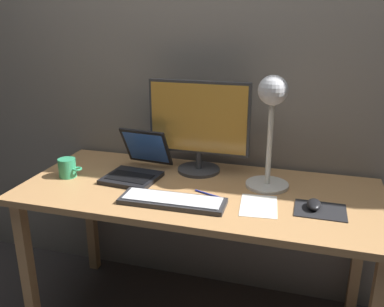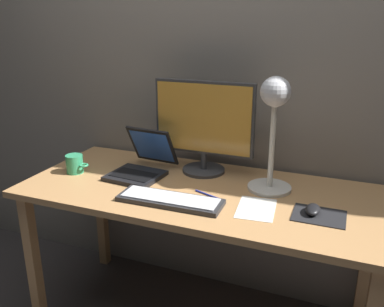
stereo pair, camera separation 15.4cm
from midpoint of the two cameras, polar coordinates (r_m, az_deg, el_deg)
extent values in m
cube|color=gray|center=(2.08, 1.88, 13.83)|extent=(4.80, 0.06, 2.60)
cube|color=tan|center=(1.84, -1.44, -5.35)|extent=(1.60, 0.70, 0.03)
cube|color=tan|center=(2.14, -23.92, -14.77)|extent=(0.05, 0.05, 0.71)
cube|color=tan|center=(2.53, -15.61, -8.29)|extent=(0.05, 0.05, 0.71)
cube|color=tan|center=(2.21, 20.24, -13.05)|extent=(0.05, 0.05, 0.71)
cylinder|color=#38383A|center=(2.04, -1.22, -2.28)|extent=(0.21, 0.21, 0.01)
cylinder|color=#38383A|center=(2.02, -1.23, -0.99)|extent=(0.03, 0.03, 0.08)
cube|color=#38383A|center=(1.96, -1.27, 5.00)|extent=(0.49, 0.03, 0.35)
cube|color=gold|center=(1.94, -1.42, 4.88)|extent=(0.47, 0.00, 0.33)
cube|color=#28282B|center=(1.70, -5.33, -6.66)|extent=(0.44, 0.15, 0.02)
cube|color=silver|center=(1.70, -5.34, -6.30)|extent=(0.41, 0.12, 0.01)
cube|color=black|center=(1.96, -10.64, -3.38)|extent=(0.26, 0.24, 0.02)
cube|color=black|center=(1.94, -10.91, -3.25)|extent=(0.21, 0.14, 0.00)
cube|color=black|center=(2.05, -8.51, 0.90)|extent=(0.25, 0.13, 0.20)
cube|color=blue|center=(2.05, -8.51, 0.90)|extent=(0.22, 0.11, 0.17)
cylinder|color=beige|center=(1.88, 8.09, -4.37)|extent=(0.19, 0.19, 0.01)
cylinder|color=silver|center=(1.81, 8.39, 1.66)|extent=(0.02, 0.02, 0.40)
sphere|color=silver|center=(1.75, 8.74, 8.68)|extent=(0.13, 0.13, 0.13)
sphere|color=#FFEAB2|center=(1.75, 8.64, 7.60)|extent=(0.04, 0.04, 0.04)
cube|color=black|center=(1.69, 14.95, -7.68)|extent=(0.20, 0.16, 0.00)
ellipsoid|color=black|center=(1.69, 14.15, -6.93)|extent=(0.06, 0.10, 0.03)
cylinder|color=#339966|center=(2.06, -19.03, -1.93)|extent=(0.08, 0.08, 0.09)
torus|color=#339966|center=(2.03, -17.79, -2.09)|extent=(0.05, 0.05, 0.01)
cube|color=white|center=(1.69, 6.69, -7.28)|extent=(0.17, 0.22, 0.00)
cylinder|color=#2633A5|center=(1.77, -0.17, -5.72)|extent=(0.13, 0.06, 0.01)
camera|label=1|loc=(0.08, -92.54, -0.86)|focal=38.33mm
camera|label=2|loc=(0.08, 87.46, 0.86)|focal=38.33mm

